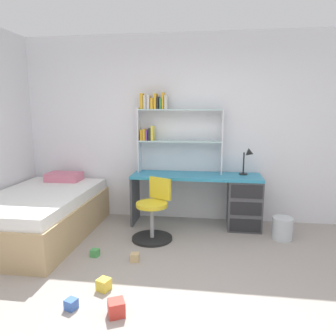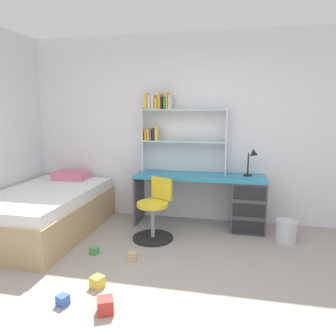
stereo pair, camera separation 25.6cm
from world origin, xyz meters
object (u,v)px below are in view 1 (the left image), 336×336
object	(u,v)px
waste_bin	(282,228)
toy_block_yellow_3	(104,284)
swivel_chair	(153,216)
toy_block_blue_1	(71,304)
bed_platform	(40,215)
toy_block_red_4	(116,308)
bookshelf_hutch	(168,123)
toy_block_green_0	(95,253)
desk	(230,198)
desk_lamp	(249,157)
toy_block_natural_2	(135,257)

from	to	relation	value
waste_bin	toy_block_yellow_3	xyz separation A→B (m)	(-1.88, -1.45, -0.09)
waste_bin	swivel_chair	bearing A→B (deg)	-172.50
swivel_chair	toy_block_blue_1	xyz separation A→B (m)	(-0.41, -1.55, -0.26)
bed_platform	toy_block_red_4	world-z (taller)	bed_platform
bed_platform	waste_bin	size ratio (longest dim) A/B	6.87
bookshelf_hutch	toy_block_blue_1	xyz separation A→B (m)	(-0.50, -2.28, -1.41)
toy_block_blue_1	toy_block_red_4	world-z (taller)	toy_block_red_4
swivel_chair	toy_block_green_0	bearing A→B (deg)	-133.68
desk	toy_block_red_4	bearing A→B (deg)	-114.94
desk	toy_block_red_4	size ratio (longest dim) A/B	14.12
toy_block_blue_1	desk_lamp	bearing A→B (deg)	53.31
bookshelf_hutch	desk_lamp	xyz separation A→B (m)	(1.14, -0.08, -0.46)
bed_platform	toy_block_natural_2	bearing A→B (deg)	-20.66
bookshelf_hutch	swivel_chair	world-z (taller)	bookshelf_hutch
waste_bin	desk_lamp	bearing A→B (deg)	133.53
toy_block_blue_1	toy_block_yellow_3	xyz separation A→B (m)	(0.17, 0.31, 0.01)
toy_block_red_4	bed_platform	bearing A→B (deg)	135.24
desk	toy_block_green_0	bearing A→B (deg)	-142.98
desk	bed_platform	size ratio (longest dim) A/B	0.92
bookshelf_hutch	toy_block_green_0	size ratio (longest dim) A/B	14.32
waste_bin	desk	bearing A→B (deg)	150.90
bookshelf_hutch	toy_block_natural_2	distance (m)	1.98
toy_block_natural_2	toy_block_yellow_3	bearing A→B (deg)	-104.09
toy_block_blue_1	toy_block_red_4	xyz separation A→B (m)	(0.40, -0.03, 0.02)
toy_block_red_4	bookshelf_hutch	bearing A→B (deg)	87.52
toy_block_green_0	bed_platform	bearing A→B (deg)	152.55
waste_bin	toy_block_red_4	bearing A→B (deg)	-132.77
bed_platform	toy_block_yellow_3	xyz separation A→B (m)	(1.24, -1.12, -0.24)
swivel_chair	waste_bin	size ratio (longest dim) A/B	2.73
desk	desk_lamp	size ratio (longest dim) A/B	4.74
toy_block_yellow_3	toy_block_natural_2	bearing A→B (deg)	75.91
toy_block_natural_2	toy_block_yellow_3	distance (m)	0.61
toy_block_blue_1	toy_block_red_4	bearing A→B (deg)	-3.82
desk_lamp	bookshelf_hutch	bearing A→B (deg)	176.09
waste_bin	toy_block_natural_2	xyz separation A→B (m)	(-1.74, -0.86, -0.10)
desk	toy_block_blue_1	bearing A→B (deg)	-123.35
toy_block_yellow_3	toy_block_red_4	xyz separation A→B (m)	(0.23, -0.34, 0.01)
desk_lamp	toy_block_natural_2	distance (m)	2.08
waste_bin	toy_block_yellow_3	bearing A→B (deg)	-142.36
toy_block_blue_1	toy_block_natural_2	world-z (taller)	toy_block_natural_2
bookshelf_hutch	toy_block_blue_1	distance (m)	2.73
waste_bin	toy_block_green_0	xyz separation A→B (m)	(-2.21, -0.81, -0.10)
toy_block_green_0	toy_block_natural_2	distance (m)	0.48
bed_platform	toy_block_blue_1	xyz separation A→B (m)	(1.07, -1.43, -0.25)
toy_block_green_0	toy_block_blue_1	size ratio (longest dim) A/B	0.97
toy_block_natural_2	toy_block_red_4	xyz separation A→B (m)	(0.08, -0.93, 0.02)
bed_platform	toy_block_green_0	distance (m)	1.06
desk	toy_block_blue_1	distance (m)	2.58
bookshelf_hutch	toy_block_green_0	xyz separation A→B (m)	(-0.66, -1.33, -1.41)
bed_platform	toy_block_blue_1	distance (m)	1.80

